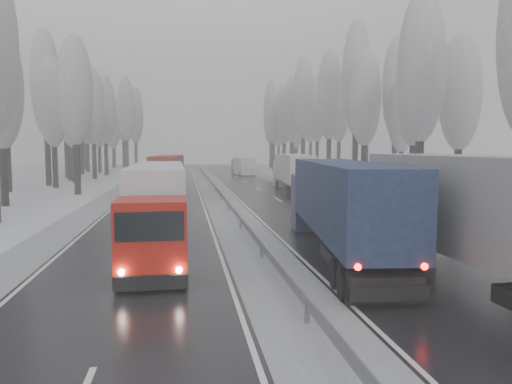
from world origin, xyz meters
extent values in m
cube|color=black|center=(5.25, 30.00, 0.01)|extent=(7.50, 200.00, 0.03)
cube|color=black|center=(-5.25, 30.00, 0.01)|extent=(7.50, 200.00, 0.03)
cube|color=#AAAEB3|center=(0.00, 30.00, 0.02)|extent=(3.00, 200.00, 0.04)
cube|color=#AAAEB3|center=(10.20, 30.00, 0.02)|extent=(2.40, 200.00, 0.04)
cube|color=#AAAEB3|center=(-10.20, 30.00, 0.02)|extent=(2.40, 200.00, 0.04)
cube|color=slate|center=(0.00, 30.00, 0.60)|extent=(0.06, 200.00, 0.32)
cube|color=slate|center=(0.00, 28.00, 0.30)|extent=(0.12, 0.12, 0.60)
cube|color=slate|center=(0.00, 60.00, 0.30)|extent=(0.12, 0.12, 0.60)
cylinder|color=black|center=(14.51, 27.03, 2.81)|extent=(0.68, 0.68, 5.62)
ellipsoid|color=gray|center=(14.51, 27.03, 10.84)|extent=(3.60, 3.60, 11.48)
cylinder|color=black|center=(20.02, 31.03, 2.47)|extent=(0.64, 0.64, 4.94)
ellipsoid|color=gray|center=(20.02, 31.03, 9.53)|extent=(3.60, 3.60, 10.09)
cylinder|color=black|center=(17.90, 35.17, 2.66)|extent=(0.66, 0.66, 5.32)
ellipsoid|color=gray|center=(17.90, 35.17, 10.27)|extent=(3.60, 3.60, 10.88)
cylinder|color=black|center=(20.12, 39.17, 3.16)|extent=(0.72, 0.72, 6.31)
ellipsoid|color=gray|center=(20.12, 39.17, 12.17)|extent=(3.60, 3.60, 12.90)
cylinder|color=black|center=(17.02, 45.60, 2.69)|extent=(0.67, 0.67, 5.38)
ellipsoid|color=gray|center=(17.02, 45.60, 10.37)|extent=(3.60, 3.60, 10.98)
cylinder|color=black|center=(23.31, 49.60, 2.30)|extent=(0.62, 0.62, 4.59)
ellipsoid|color=gray|center=(23.31, 49.60, 8.86)|extent=(3.60, 3.60, 9.39)
cylinder|color=black|center=(17.90, 51.02, 3.47)|extent=(0.76, 0.76, 6.95)
ellipsoid|color=gray|center=(17.90, 51.02, 13.40)|extent=(3.60, 3.60, 14.19)
cylinder|color=black|center=(24.81, 55.02, 3.30)|extent=(0.74, 0.74, 6.59)
ellipsoid|color=gray|center=(24.81, 55.02, 12.71)|extent=(3.60, 3.60, 13.46)
cylinder|color=black|center=(17.56, 61.27, 3.18)|extent=(0.72, 0.72, 6.37)
ellipsoid|color=gray|center=(17.56, 61.27, 12.28)|extent=(3.60, 3.60, 13.01)
cylinder|color=black|center=(24.72, 65.27, 2.99)|extent=(0.70, 0.70, 5.97)
ellipsoid|color=gray|center=(24.72, 65.27, 11.52)|extent=(3.60, 3.60, 12.20)
cylinder|color=black|center=(16.34, 71.95, 3.33)|extent=(0.74, 0.74, 6.65)
ellipsoid|color=gray|center=(16.34, 71.95, 12.83)|extent=(3.60, 3.60, 13.59)
cylinder|color=black|center=(23.71, 75.95, 3.07)|extent=(0.71, 0.71, 6.14)
ellipsoid|color=gray|center=(23.71, 75.95, 11.84)|extent=(3.60, 3.60, 12.54)
cylinder|color=black|center=(16.56, 81.70, 3.03)|extent=(0.71, 0.71, 6.05)
ellipsoid|color=gray|center=(16.56, 81.70, 11.68)|extent=(3.60, 3.60, 12.37)
cylinder|color=black|center=(22.48, 85.70, 3.15)|extent=(0.72, 0.72, 6.30)
ellipsoid|color=gray|center=(22.48, 85.70, 12.15)|extent=(3.60, 3.60, 12.87)
cylinder|color=black|center=(16.63, 89.21, 2.94)|extent=(0.70, 0.70, 5.88)
ellipsoid|color=gray|center=(16.63, 89.21, 11.33)|extent=(3.60, 3.60, 12.00)
cylinder|color=black|center=(19.77, 93.21, 2.43)|extent=(0.64, 0.64, 4.86)
ellipsoid|color=gray|center=(19.77, 93.21, 9.37)|extent=(3.60, 3.60, 9.92)
cylinder|color=black|center=(15.73, 96.32, 2.99)|extent=(0.70, 0.70, 5.98)
ellipsoid|color=gray|center=(15.73, 96.32, 11.53)|extent=(3.60, 3.60, 12.21)
cylinder|color=black|center=(24.94, 100.32, 3.09)|extent=(0.71, 0.71, 6.19)
ellipsoid|color=gray|center=(24.94, 100.32, 11.93)|extent=(3.60, 3.60, 12.64)
cylinder|color=black|center=(17.04, 106.16, 3.43)|extent=(0.75, 0.75, 6.86)
ellipsoid|color=gray|center=(17.04, 106.16, 13.22)|extent=(3.60, 3.60, 14.01)
cylinder|color=black|center=(24.02, 110.16, 2.77)|extent=(0.68, 0.68, 5.55)
ellipsoid|color=gray|center=(24.02, 110.16, 10.70)|extent=(3.60, 3.60, 11.33)
cylinder|color=black|center=(18.73, 116.73, 3.05)|extent=(0.71, 0.71, 6.09)
ellipsoid|color=gray|center=(18.73, 116.73, 11.75)|extent=(3.60, 3.60, 12.45)
cylinder|color=black|center=(21.55, 120.73, 2.74)|extent=(0.67, 0.67, 5.49)
ellipsoid|color=gray|center=(21.55, 120.73, 10.58)|extent=(3.60, 3.60, 11.21)
cylinder|color=black|center=(-17.75, 34.20, 2.52)|extent=(0.65, 0.65, 5.03)
ellipsoid|color=gray|center=(-17.75, 34.20, 9.70)|extent=(3.60, 3.60, 10.28)
cylinder|color=black|center=(-13.94, 43.73, 2.72)|extent=(0.67, 0.67, 5.44)
ellipsoid|color=gray|center=(-13.94, 43.73, 10.49)|extent=(3.60, 3.60, 11.11)
cylinder|color=black|center=(-21.85, 47.73, 2.86)|extent=(0.69, 0.69, 5.72)
ellipsoid|color=gray|center=(-21.85, 47.73, 11.04)|extent=(3.60, 3.60, 11.69)
cylinder|color=black|center=(-18.26, 52.71, 2.61)|extent=(0.66, 0.66, 5.23)
ellipsoid|color=gray|center=(-18.26, 52.71, 10.08)|extent=(3.60, 3.60, 10.68)
cylinder|color=black|center=(-20.05, 56.71, 3.30)|extent=(0.74, 0.74, 6.60)
ellipsoid|color=gray|center=(-20.05, 56.71, 12.74)|extent=(3.60, 3.60, 13.49)
cylinder|color=black|center=(-18.16, 62.35, 2.58)|extent=(0.65, 0.65, 5.16)
ellipsoid|color=gray|center=(-18.16, 62.35, 9.95)|extent=(3.60, 3.60, 10.54)
cylinder|color=black|center=(-19.54, 66.35, 2.90)|extent=(0.69, 0.69, 5.79)
ellipsoid|color=gray|center=(-19.54, 66.35, 11.18)|extent=(3.60, 3.60, 11.84)
cylinder|color=black|center=(-16.58, 69.11, 2.82)|extent=(0.68, 0.68, 5.64)
ellipsoid|color=gray|center=(-16.58, 69.11, 10.89)|extent=(3.60, 3.60, 11.53)
cylinder|color=black|center=(-21.42, 73.11, 3.28)|extent=(0.73, 0.73, 6.56)
ellipsoid|color=gray|center=(-21.42, 73.11, 12.65)|extent=(3.60, 3.60, 13.40)
cylinder|color=black|center=(-16.33, 79.19, 2.90)|extent=(0.69, 0.69, 5.79)
ellipsoid|color=gray|center=(-16.33, 79.19, 11.17)|extent=(3.60, 3.60, 11.84)
cylinder|color=black|center=(-21.09, 83.19, 3.32)|extent=(0.74, 0.74, 6.65)
ellipsoid|color=gray|center=(-21.09, 83.19, 12.82)|extent=(3.60, 3.60, 13.58)
cylinder|color=black|center=(-18.93, 88.54, 2.56)|extent=(0.65, 0.65, 5.12)
ellipsoid|color=gray|center=(-18.93, 88.54, 9.88)|extent=(3.60, 3.60, 10.46)
cylinder|color=black|center=(-21.82, 92.54, 2.92)|extent=(0.69, 0.69, 5.84)
ellipsoid|color=gray|center=(-21.82, 92.54, 11.26)|extent=(3.60, 3.60, 11.92)
cylinder|color=black|center=(-15.07, 99.33, 3.34)|extent=(0.74, 0.74, 6.67)
ellipsoid|color=gray|center=(-15.07, 99.33, 12.87)|extent=(3.60, 3.60, 13.63)
cylinder|color=black|center=(-24.20, 103.33, 3.15)|extent=(0.72, 0.72, 6.31)
ellipsoid|color=gray|center=(-24.20, 103.33, 12.16)|extent=(3.60, 3.60, 12.88)
cylinder|color=black|center=(-14.05, 108.72, 3.14)|extent=(0.72, 0.72, 6.29)
ellipsoid|color=gray|center=(-14.05, 108.72, 12.12)|extent=(3.60, 3.60, 12.84)
cylinder|color=black|center=(-19.66, 112.72, 2.43)|extent=(0.64, 0.64, 4.86)
ellipsoid|color=gray|center=(-19.66, 112.72, 9.36)|extent=(3.60, 3.60, 9.92)
cylinder|color=black|center=(-17.56, 115.31, 3.31)|extent=(0.74, 0.74, 6.63)
ellipsoid|color=gray|center=(-17.56, 115.31, 12.78)|extent=(3.60, 3.60, 13.54)
cylinder|color=black|center=(-20.33, 119.31, 2.89)|extent=(0.69, 0.69, 5.79)
ellipsoid|color=gray|center=(-20.33, 119.31, 11.16)|extent=(3.60, 3.60, 11.82)
cube|color=#535358|center=(5.78, 12.56, 1.82)|extent=(2.89, 3.00, 3.30)
cube|color=black|center=(5.71, 13.94, 2.59)|extent=(2.54, 0.24, 1.10)
cube|color=black|center=(5.70, 14.05, 0.50)|extent=(2.76, 0.30, 0.55)
cylinder|color=black|center=(4.67, 11.62, 0.57)|extent=(0.44, 1.16, 1.15)
cylinder|color=black|center=(6.98, 11.74, 0.57)|extent=(0.44, 1.16, 1.15)
sphere|color=white|center=(4.65, 14.03, 0.94)|extent=(0.24, 0.24, 0.24)
sphere|color=white|center=(6.74, 14.13, 0.94)|extent=(0.24, 0.24, 0.24)
cube|color=#1F294E|center=(4.20, 18.95, 1.68)|extent=(2.82, 2.91, 3.05)
cube|color=black|center=(4.34, 20.21, 2.39)|extent=(2.33, 0.36, 1.02)
cube|color=black|center=(4.36, 20.31, 0.46)|extent=(2.54, 0.43, 0.51)
cube|color=black|center=(3.33, 11.07, 2.74)|extent=(4.04, 13.41, 2.84)
cube|color=black|center=(2.59, 4.46, 0.56)|extent=(2.34, 0.38, 0.46)
cube|color=black|center=(2.92, 7.44, 0.76)|extent=(2.84, 5.80, 0.46)
cube|color=black|center=(2.65, 5.02, 0.36)|extent=(2.33, 0.32, 0.61)
cylinder|color=black|center=(3.05, 18.26, 0.53)|extent=(0.47, 1.09, 1.06)
cylinder|color=black|center=(5.17, 18.02, 0.53)|extent=(0.47, 1.09, 1.06)
cylinder|color=black|center=(1.82, 7.15, 0.53)|extent=(0.47, 1.09, 1.06)
cylinder|color=black|center=(3.94, 6.92, 0.53)|extent=(0.47, 1.09, 1.06)
cylinder|color=black|center=(1.67, 5.84, 0.53)|extent=(0.47, 1.09, 1.06)
cylinder|color=black|center=(3.79, 5.61, 0.53)|extent=(0.47, 1.09, 1.06)
sphere|color=#FF0C05|center=(1.62, 4.50, 1.37)|extent=(0.20, 0.20, 0.20)
sphere|color=#FF0C05|center=(3.54, 4.28, 1.37)|extent=(0.20, 0.20, 0.20)
sphere|color=white|center=(3.40, 20.45, 0.86)|extent=(0.22, 0.22, 0.22)
sphere|color=white|center=(5.32, 20.24, 0.86)|extent=(0.22, 0.22, 0.22)
cube|color=beige|center=(8.69, 49.81, 1.62)|extent=(2.64, 2.73, 2.94)
cube|color=black|center=(8.78, 51.03, 2.31)|extent=(2.26, 0.27, 0.98)
cube|color=black|center=(8.79, 51.13, 0.44)|extent=(2.46, 0.33, 0.49)
cube|color=#BEB6AA|center=(8.11, 42.18, 2.65)|extent=(3.46, 12.91, 2.75)
cube|color=black|center=(7.63, 35.77, 0.54)|extent=(2.26, 0.29, 0.44)
cube|color=black|center=(7.85, 38.65, 0.74)|extent=(2.56, 5.55, 0.44)
cube|color=black|center=(7.67, 36.31, 0.34)|extent=(2.26, 0.23, 0.59)
cylinder|color=black|center=(7.60, 49.11, 0.51)|extent=(0.42, 1.04, 1.02)
cylinder|color=black|center=(9.66, 48.95, 0.51)|extent=(0.42, 1.04, 1.02)
cylinder|color=black|center=(6.79, 38.34, 0.51)|extent=(0.42, 1.04, 1.02)
cylinder|color=black|center=(8.84, 38.18, 0.51)|extent=(0.42, 1.04, 1.02)
cylinder|color=black|center=(6.69, 37.07, 0.51)|extent=(0.42, 1.04, 1.02)
cylinder|color=black|center=(8.75, 36.91, 0.51)|extent=(0.42, 1.04, 1.02)
sphere|color=#FF0C05|center=(6.69, 35.77, 1.32)|extent=(0.20, 0.20, 0.20)
sphere|color=#FF0C05|center=(8.55, 35.63, 1.32)|extent=(0.20, 0.20, 0.20)
sphere|color=white|center=(7.86, 51.23, 0.83)|extent=(0.22, 0.22, 0.22)
sphere|color=white|center=(9.72, 51.09, 0.83)|extent=(0.22, 0.22, 0.22)
cube|color=silver|center=(6.86, 75.31, 1.63)|extent=(3.25, 6.76, 2.82)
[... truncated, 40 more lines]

